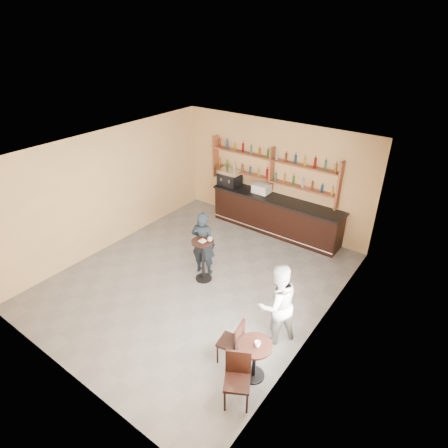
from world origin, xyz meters
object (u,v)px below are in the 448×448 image
Objects in this scene: pedestal_table at (203,260)px; espresso_machine at (230,178)px; bar_counter at (275,215)px; cafe_table at (254,361)px; chair_west at (230,341)px; pastry_case at (261,189)px; chair_south at (237,382)px; patron_second at (277,304)px; man_main at (203,244)px.

espresso_machine is at bearing 114.77° from pedestal_table.
cafe_table is at bearing -64.59° from bar_counter.
pedestal_table is 1.17× the size of chair_west.
pastry_case is at bearing 95.02° from pedestal_table.
pastry_case is 5.56m from cafe_table.
chair_south reaches higher than cafe_table.
bar_counter is 2.33× the size of patron_second.
pastry_case is 6.09m from chair_south.
patron_second is at bearing 145.18° from man_main.
pedestal_table is (1.41, -3.06, -0.78)m from espresso_machine.
bar_counter is at bearing -169.47° from chair_west.
espresso_machine is 0.39× the size of patron_second.
bar_counter is 4.27m from patron_second.
espresso_machine is 3.12m from man_main.
chair_south is (2.82, -5.34, -0.75)m from pastry_case.
cafe_table is at bearing 65.69° from chair_south.
espresso_machine is at bearing 129.49° from cafe_table.
pedestal_table is 1.41× the size of cafe_table.
patron_second is at bearing 99.06° from cafe_table.
pedestal_table is at bearing 145.97° from cafe_table.
pedestal_table is (0.27, -3.06, -0.69)m from pastry_case.
pastry_case is 0.54× the size of chair_west.
man_main is 1.79× the size of chair_west.
chair_south is 1.68m from patron_second.
chair_south is at bearing -41.91° from pedestal_table.
man_main reaches higher than chair_south.
chair_south is (2.55, -2.29, -0.06)m from pedestal_table.
cafe_table is at bearing -46.57° from espresso_machine.
cafe_table is (3.91, -4.74, -0.94)m from espresso_machine.
pedestal_table is at bearing -73.60° from patron_second.
man_main is at bearing -62.50° from espresso_machine.
chair_west is (1.70, -4.69, -0.08)m from bar_counter.
patron_second reaches higher than cafe_table.
espresso_machine is 1.35× the size of pastry_case.
espresso_machine reaches higher than pastry_case.
pastry_case is 2.85m from man_main.
espresso_machine is at bearing -81.66° from man_main.
man_main reaches higher than pastry_case.
bar_counter is 2.41× the size of man_main.
bar_counter is 5.82m from chair_south.
bar_counter is at bearing 3.93° from espresso_machine.
bar_counter is 3.70× the size of pedestal_table.
man_main is 3.73m from chair_south.
chair_south is (2.73, -2.52, -0.34)m from man_main.
espresso_machine reaches higher than bar_counter.
patron_second reaches higher than man_main.
espresso_machine is 0.88× the size of cafe_table.
pastry_case is (-0.51, 0.00, 0.69)m from bar_counter.
man_main is (1.23, -2.82, -0.50)m from espresso_machine.
patron_second is at bearing -15.79° from pedestal_table.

